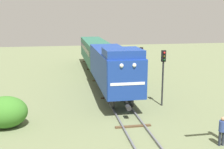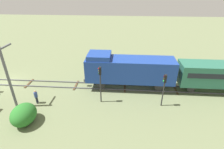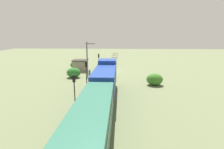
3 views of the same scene
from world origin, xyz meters
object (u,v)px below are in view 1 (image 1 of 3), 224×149
passenger_car_leading (95,50)px  worker_by_signal (222,129)px  traffic_signal_far (141,59)px  locomotive (114,66)px  traffic_signal_mid (163,68)px

passenger_car_leading → worker_by_signal: passenger_car_leading is taller
passenger_car_leading → traffic_signal_far: (3.60, -9.53, 0.23)m
locomotive → traffic_signal_mid: locomotive is taller
locomotive → traffic_signal_far: bearing=46.6°
traffic_signal_mid → worker_by_signal: bearing=-83.8°
locomotive → passenger_car_leading: locomotive is taller
worker_by_signal → passenger_car_leading: bearing=86.2°
passenger_car_leading → worker_by_signal: (4.20, -23.81, -1.53)m
traffic_signal_mid → worker_by_signal: size_ratio=2.65×
locomotive → traffic_signal_far: size_ratio=2.94×
worker_by_signal → traffic_signal_far: bearing=78.6°
traffic_signal_mid → traffic_signal_far: bearing=88.3°
locomotive → traffic_signal_far: (3.60, 3.80, -0.02)m
locomotive → traffic_signal_mid: 4.63m
passenger_car_leading → traffic_signal_mid: traffic_signal_mid is taller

